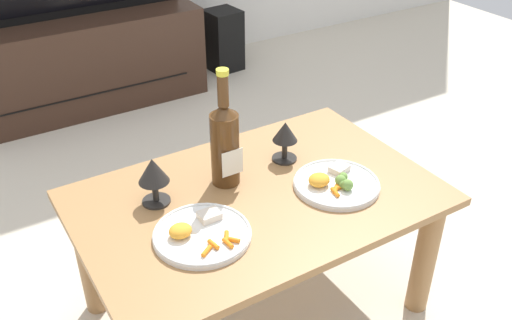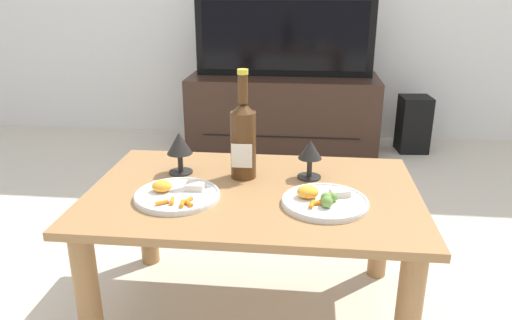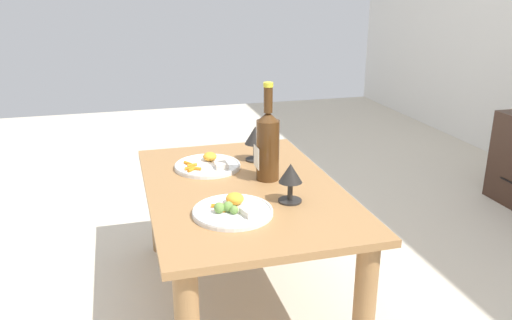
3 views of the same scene
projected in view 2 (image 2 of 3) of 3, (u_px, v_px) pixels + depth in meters
The scene contains 10 objects.
ground_plane at pixel (253, 310), 1.68m from camera, with size 6.40×6.40×0.00m, color beige.
dining_table at pixel (253, 214), 1.55m from camera, with size 1.03×0.67×0.45m.
tv_stand at pixel (283, 112), 3.27m from camera, with size 1.24×0.50×0.49m.
tv_screen at pixel (284, 36), 3.10m from camera, with size 1.14×0.05×0.51m.
floor_speaker at pixel (413, 124), 3.21m from camera, with size 0.19×0.19×0.37m, color black.
wine_bottle at pixel (243, 137), 1.58m from camera, with size 0.08×0.09×0.36m.
goblet_left at pixel (179, 146), 1.62m from camera, with size 0.09×0.09×0.14m.
goblet_right at pixel (310, 152), 1.58m from camera, with size 0.08×0.08×0.13m.
dinner_plate_left at pixel (177, 194), 1.46m from camera, with size 0.26×0.26×0.05m.
dinner_plate_right at pixel (324, 201), 1.42m from camera, with size 0.25×0.25×0.05m.
Camera 2 is at (0.16, -1.39, 1.06)m, focal length 34.13 mm.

